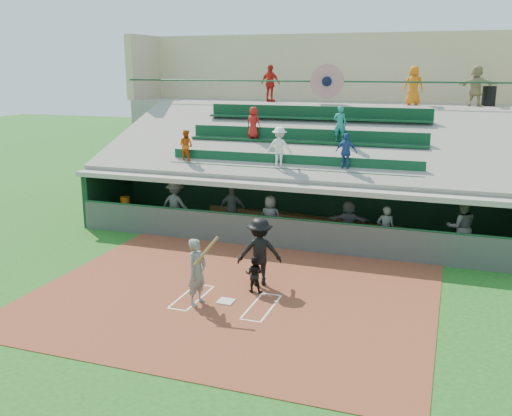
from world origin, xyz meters
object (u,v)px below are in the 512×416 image
(white_table, at_px, (126,214))
(trash_bin, at_px, (489,96))
(water_cooler, at_px, (125,201))
(catcher, at_px, (254,274))
(batter_at_plate, at_px, (197,272))
(home_plate, at_px, (226,301))

(white_table, relative_size, trash_bin, 0.91)
(white_table, bearing_deg, water_cooler, 148.27)
(catcher, bearing_deg, batter_at_plate, 41.83)
(water_cooler, bearing_deg, catcher, -35.40)
(home_plate, distance_m, water_cooler, 9.38)
(white_table, relative_size, water_cooler, 2.04)
(home_plate, distance_m, trash_bin, 15.61)
(batter_at_plate, xyz_separation_m, catcher, (1.15, 1.30, -0.39))
(batter_at_plate, bearing_deg, white_table, 133.80)
(white_table, height_order, water_cooler, water_cooler)
(batter_at_plate, height_order, trash_bin, trash_bin)
(home_plate, bearing_deg, batter_at_plate, -150.99)
(catcher, bearing_deg, water_cooler, -42.07)
(catcher, height_order, trash_bin, trash_bin)
(batter_at_plate, bearing_deg, trash_bin, 61.26)
(batter_at_plate, bearing_deg, home_plate, 29.01)
(home_plate, height_order, white_table, white_table)
(white_table, height_order, trash_bin, trash_bin)
(batter_at_plate, xyz_separation_m, white_table, (-6.25, 6.52, -0.56))
(batter_at_plate, xyz_separation_m, water_cooler, (-6.30, 6.59, -0.04))
(home_plate, bearing_deg, water_cooler, 138.22)
(catcher, xyz_separation_m, water_cooler, (-7.45, 5.29, 0.35))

